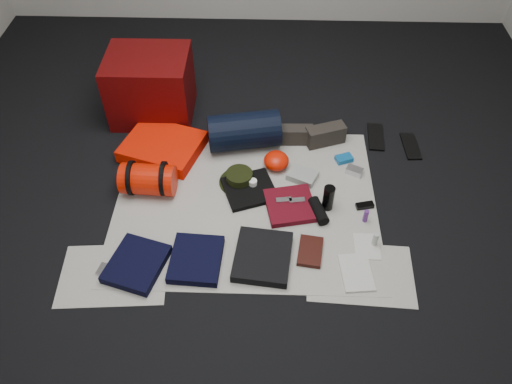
{
  "coord_description": "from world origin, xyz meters",
  "views": [
    {
      "loc": [
        0.12,
        -2.03,
        2.32
      ],
      "look_at": [
        0.06,
        -0.0,
        0.1
      ],
      "focal_mm": 35.0,
      "sensor_mm": 36.0,
      "label": 1
    }
  ],
  "objects_px": {
    "stuff_sack": "(148,179)",
    "navy_duffel": "(244,131)",
    "water_bottle": "(328,198)",
    "sleeping_pad": "(163,147)",
    "red_cabinet": "(151,86)",
    "paperback_book": "(310,251)",
    "compact_camera": "(354,171)"
  },
  "relations": [
    {
      "from": "compact_camera",
      "to": "navy_duffel",
      "type": "bearing_deg",
      "value": -173.16
    },
    {
      "from": "red_cabinet",
      "to": "water_bottle",
      "type": "distance_m",
      "value": 1.51
    },
    {
      "from": "water_bottle",
      "to": "navy_duffel",
      "type": "bearing_deg",
      "value": 133.97
    },
    {
      "from": "stuff_sack",
      "to": "navy_duffel",
      "type": "relative_size",
      "value": 0.69
    },
    {
      "from": "navy_duffel",
      "to": "stuff_sack",
      "type": "bearing_deg",
      "value": -153.07
    },
    {
      "from": "sleeping_pad",
      "to": "stuff_sack",
      "type": "distance_m",
      "value": 0.36
    },
    {
      "from": "red_cabinet",
      "to": "navy_duffel",
      "type": "bearing_deg",
      "value": -26.99
    },
    {
      "from": "sleeping_pad",
      "to": "water_bottle",
      "type": "xyz_separation_m",
      "value": [
        1.08,
        -0.47,
        0.04
      ]
    },
    {
      "from": "red_cabinet",
      "to": "water_bottle",
      "type": "xyz_separation_m",
      "value": [
        1.2,
        -0.89,
        -0.14
      ]
    },
    {
      "from": "navy_duffel",
      "to": "paperback_book",
      "type": "height_order",
      "value": "navy_duffel"
    },
    {
      "from": "sleeping_pad",
      "to": "stuff_sack",
      "type": "bearing_deg",
      "value": -94.24
    },
    {
      "from": "stuff_sack",
      "to": "paperback_book",
      "type": "height_order",
      "value": "stuff_sack"
    },
    {
      "from": "compact_camera",
      "to": "paperback_book",
      "type": "distance_m",
      "value": 0.72
    },
    {
      "from": "red_cabinet",
      "to": "compact_camera",
      "type": "height_order",
      "value": "red_cabinet"
    },
    {
      "from": "red_cabinet",
      "to": "stuff_sack",
      "type": "height_order",
      "value": "red_cabinet"
    },
    {
      "from": "red_cabinet",
      "to": "compact_camera",
      "type": "distance_m",
      "value": 1.53
    },
    {
      "from": "sleeping_pad",
      "to": "water_bottle",
      "type": "height_order",
      "value": "water_bottle"
    },
    {
      "from": "red_cabinet",
      "to": "stuff_sack",
      "type": "relative_size",
      "value": 1.7
    },
    {
      "from": "sleeping_pad",
      "to": "paperback_book",
      "type": "bearing_deg",
      "value": -40.2
    },
    {
      "from": "paperback_book",
      "to": "compact_camera",
      "type": "bearing_deg",
      "value": 72.37
    },
    {
      "from": "sleeping_pad",
      "to": "navy_duffel",
      "type": "bearing_deg",
      "value": 8.86
    },
    {
      "from": "stuff_sack",
      "to": "navy_duffel",
      "type": "height_order",
      "value": "navy_duffel"
    },
    {
      "from": "red_cabinet",
      "to": "sleeping_pad",
      "type": "bearing_deg",
      "value": -73.58
    },
    {
      "from": "red_cabinet",
      "to": "sleeping_pad",
      "type": "relative_size",
      "value": 1.14
    },
    {
      "from": "paperback_book",
      "to": "red_cabinet",
      "type": "bearing_deg",
      "value": 139.65
    },
    {
      "from": "water_bottle",
      "to": "stuff_sack",
      "type": "bearing_deg",
      "value": 174.39
    },
    {
      "from": "water_bottle",
      "to": "paperback_book",
      "type": "bearing_deg",
      "value": -108.93
    },
    {
      "from": "red_cabinet",
      "to": "stuff_sack",
      "type": "bearing_deg",
      "value": -82.9
    },
    {
      "from": "water_bottle",
      "to": "compact_camera",
      "type": "relative_size",
      "value": 1.64
    },
    {
      "from": "red_cabinet",
      "to": "navy_duffel",
      "type": "height_order",
      "value": "red_cabinet"
    },
    {
      "from": "navy_duffel",
      "to": "water_bottle",
      "type": "xyz_separation_m",
      "value": [
        0.53,
        -0.55,
        -0.04
      ]
    },
    {
      "from": "stuff_sack",
      "to": "water_bottle",
      "type": "bearing_deg",
      "value": -5.61
    }
  ]
}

